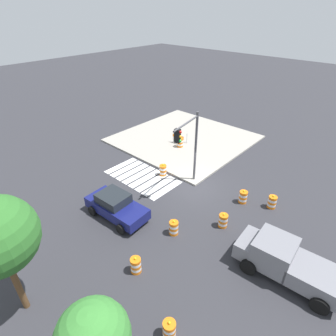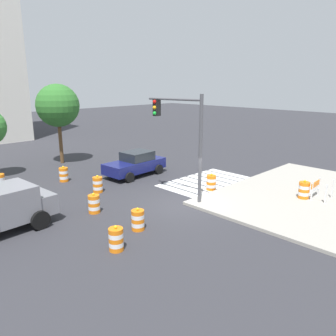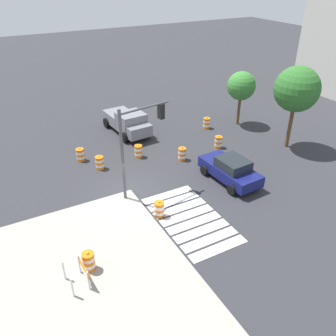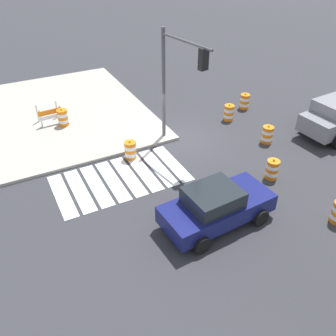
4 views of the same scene
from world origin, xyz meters
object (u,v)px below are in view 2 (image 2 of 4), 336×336
traffic_barrel_median_far (98,185)px  traffic_barrel_far_curb (211,183)px  traffic_barrel_on_sidewalk (304,190)px  traffic_barrel_opposite_curb (116,239)px  construction_barricade (318,188)px  traffic_light_pole (181,128)px  traffic_barrel_median_near (138,220)px  traffic_barrel_crosswalk_end (0,181)px  traffic_barrel_lane_center (94,204)px  street_tree_streetside_mid (58,106)px  sports_car (135,164)px  traffic_barrel_near_corner (64,175)px

traffic_barrel_median_far → traffic_barrel_far_curb: 6.63m
traffic_barrel_on_sidewalk → traffic_barrel_median_far: bearing=128.0°
traffic_barrel_opposite_curb → construction_barricade: construction_barricade is taller
traffic_barrel_on_sidewalk → traffic_light_pole: 7.37m
traffic_light_pole → construction_barricade: bearing=-45.1°
traffic_barrel_median_near → traffic_light_pole: size_ratio=0.19×
traffic_barrel_crosswalk_end → traffic_barrel_opposite_curb: same height
traffic_light_pole → traffic_barrel_crosswalk_end: bearing=124.8°
traffic_barrel_crosswalk_end → traffic_barrel_median_near: 10.41m
traffic_barrel_lane_center → traffic_barrel_opposite_curb: 4.09m
traffic_barrel_on_sidewalk → street_tree_streetside_mid: street_tree_streetside_mid is taller
construction_barricade → traffic_light_pole: traffic_light_pole is taller
street_tree_streetside_mid → traffic_barrel_far_curb: bearing=-76.5°
traffic_barrel_far_curb → construction_barricade: 5.80m
sports_car → traffic_barrel_near_corner: bearing=153.3°
traffic_barrel_median_far → street_tree_streetside_mid: size_ratio=0.17×
traffic_light_pole → traffic_barrel_near_corner: bearing=109.8°
traffic_barrel_lane_center → traffic_barrel_on_sidewalk: traffic_barrel_on_sidewalk is taller
traffic_barrel_on_sidewalk → street_tree_streetside_mid: size_ratio=0.17×
traffic_barrel_median_far → traffic_barrel_opposite_curb: size_ratio=1.00×
traffic_barrel_median_near → traffic_barrel_median_far: size_ratio=1.00×
sports_car → traffic_barrel_median_near: 8.72m
traffic_barrel_lane_center → traffic_barrel_median_near: bearing=-84.7°
sports_car → traffic_barrel_far_curb: sports_car is taller
traffic_barrel_on_sidewalk → traffic_barrel_median_near: bearing=158.1°
traffic_barrel_crosswalk_end → traffic_barrel_median_near: (2.21, -10.18, 0.00)m
traffic_barrel_median_near → traffic_barrel_median_far: (1.58, 5.54, 0.00)m
sports_car → street_tree_streetside_mid: (-1.87, 6.82, 3.63)m
traffic_barrel_median_near → traffic_barrel_opposite_curb: same height
traffic_barrel_median_near → traffic_barrel_lane_center: same height
traffic_barrel_median_far → traffic_barrel_lane_center: (-1.86, -2.54, 0.00)m
traffic_barrel_median_near → traffic_barrel_on_sidewalk: 9.31m
traffic_barrel_opposite_curb → sports_car: bearing=46.7°
traffic_barrel_far_curb → traffic_barrel_on_sidewalk: bearing=-65.8°
traffic_light_pole → traffic_barrel_on_sidewalk: bearing=-45.4°
traffic_barrel_crosswalk_end → construction_barricade: bearing=-51.2°
traffic_barrel_median_far → traffic_light_pole: 6.04m
traffic_barrel_near_corner → traffic_barrel_on_sidewalk: (7.40, -12.38, 0.15)m
traffic_barrel_crosswalk_end → street_tree_streetside_mid: size_ratio=0.17×
traffic_barrel_crosswalk_end → traffic_barrel_far_curb: (8.77, -9.02, 0.00)m
traffic_light_pole → street_tree_streetside_mid: 12.42m
traffic_barrel_median_near → traffic_barrel_far_curb: (6.56, 1.16, 0.00)m
traffic_light_pole → traffic_barrel_median_far: bearing=119.3°
street_tree_streetside_mid → traffic_barrel_on_sidewalk: bearing=-73.5°
traffic_barrel_median_far → street_tree_streetside_mid: street_tree_streetside_mid is taller
sports_car → traffic_light_pole: size_ratio=0.80×
traffic_barrel_median_near → construction_barricade: bearing=-23.5°
traffic_barrel_median_near → street_tree_streetside_mid: 14.64m
traffic_barrel_median_near → street_tree_streetside_mid: size_ratio=0.17×
traffic_barrel_median_far → traffic_barrel_on_sidewalk: traffic_barrel_on_sidewalk is taller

